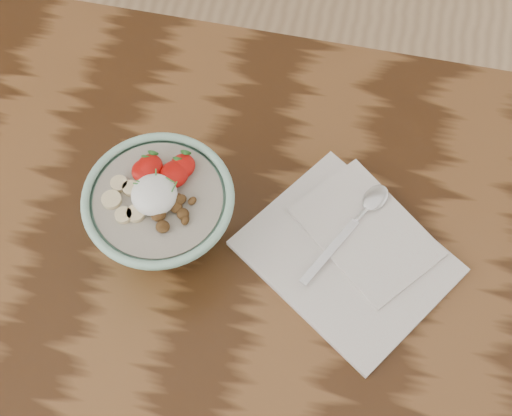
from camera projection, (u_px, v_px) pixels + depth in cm
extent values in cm
cube|color=#371E0D|center=(213.00, 313.00, 91.09)|extent=(160.00, 90.00, 4.00)
cylinder|color=#95C8B0|center=(167.00, 231.00, 93.44)|extent=(8.10, 8.10, 1.16)
torus|color=#95C8B0|center=(158.00, 198.00, 85.01)|extent=(18.41, 18.41, 1.06)
cylinder|color=#A99E8C|center=(158.00, 200.00, 85.53)|extent=(15.62, 15.62, 0.96)
ellipsoid|color=white|center=(154.00, 195.00, 84.12)|extent=(5.53, 5.53, 3.04)
ellipsoid|color=#AD0C08|center=(174.00, 174.00, 85.51)|extent=(3.44, 3.78, 1.89)
cone|color=#286623|center=(177.00, 162.00, 85.93)|extent=(1.40, 1.03, 1.52)
ellipsoid|color=#AD0C08|center=(143.00, 171.00, 85.93)|extent=(2.85, 3.13, 1.56)
cone|color=#286623|center=(146.00, 160.00, 86.22)|extent=(1.40, 1.03, 1.52)
ellipsoid|color=#AD0C08|center=(150.00, 167.00, 86.03)|extent=(3.22, 3.54, 1.77)
cone|color=#286623|center=(152.00, 156.00, 86.41)|extent=(1.40, 1.03, 1.52)
ellipsoid|color=#AD0C08|center=(182.00, 166.00, 86.13)|extent=(3.10, 3.41, 1.71)
cone|color=#286623|center=(185.00, 155.00, 86.48)|extent=(1.40, 1.03, 1.52)
cylinder|color=beige|center=(112.00, 200.00, 84.56)|extent=(2.38, 2.38, 0.70)
cylinder|color=beige|center=(136.00, 213.00, 83.74)|extent=(2.16, 2.16, 0.70)
cylinder|color=beige|center=(131.00, 188.00, 85.27)|extent=(1.96, 1.96, 0.70)
cylinder|color=beige|center=(124.00, 215.00, 83.64)|extent=(2.05, 2.05, 0.70)
cylinder|color=beige|center=(119.00, 184.00, 85.55)|extent=(2.07, 2.07, 0.70)
ellipsoid|color=#563819|center=(183.00, 214.00, 83.58)|extent=(2.10, 2.11, 1.17)
ellipsoid|color=#563819|center=(174.00, 199.00, 84.49)|extent=(1.84, 1.82, 1.07)
ellipsoid|color=#563819|center=(177.00, 199.00, 84.42)|extent=(1.65, 1.67, 0.93)
ellipsoid|color=#563819|center=(173.00, 204.00, 84.08)|extent=(1.85, 1.90, 0.96)
ellipsoid|color=#563819|center=(158.00, 214.00, 83.40)|extent=(2.53, 2.56, 1.12)
ellipsoid|color=#563819|center=(185.00, 220.00, 83.28)|extent=(0.98, 1.37, 1.03)
ellipsoid|color=#563819|center=(177.00, 208.00, 83.95)|extent=(1.93, 1.96, 0.78)
ellipsoid|color=#563819|center=(163.00, 227.00, 82.76)|extent=(2.06, 2.02, 1.08)
ellipsoid|color=#563819|center=(179.00, 200.00, 84.31)|extent=(2.22, 2.09, 1.27)
ellipsoid|color=#563819|center=(192.00, 201.00, 84.49)|extent=(1.37, 1.47, 0.93)
cylinder|color=#3F8E3C|center=(156.00, 175.00, 84.27)|extent=(0.62, 1.58, 0.24)
cylinder|color=#3F8E3C|center=(174.00, 187.00, 83.53)|extent=(0.44, 1.48, 0.23)
cylinder|color=#3F8E3C|center=(157.00, 187.00, 83.50)|extent=(0.77, 1.60, 0.24)
cylinder|color=#3F8E3C|center=(147.00, 200.00, 82.77)|extent=(1.32, 0.70, 0.23)
cylinder|color=#3F8E3C|center=(140.00, 184.00, 83.69)|extent=(1.61, 0.22, 0.24)
cylinder|color=#3F8E3C|center=(149.00, 182.00, 83.82)|extent=(0.79, 0.90, 0.22)
cylinder|color=#3F8E3C|center=(170.00, 180.00, 83.95)|extent=(1.28, 0.67, 0.23)
cylinder|color=#3F8E3C|center=(140.00, 182.00, 83.80)|extent=(1.03, 0.54, 0.22)
cylinder|color=#3F8E3C|center=(155.00, 185.00, 83.65)|extent=(0.37, 1.74, 0.24)
cylinder|color=#3F8E3C|center=(151.00, 194.00, 83.11)|extent=(1.35, 1.00, 0.23)
cylinder|color=#3F8E3C|center=(148.00, 189.00, 83.42)|extent=(1.06, 0.94, 0.22)
cube|color=silver|center=(347.00, 257.00, 91.93)|extent=(31.32, 30.07, 0.94)
cube|color=silver|center=(366.00, 231.00, 92.74)|extent=(21.54, 20.87, 0.56)
cube|color=silver|center=(330.00, 252.00, 90.94)|extent=(6.26, 10.46, 0.34)
cylinder|color=silver|center=(363.00, 213.00, 93.25)|extent=(1.99, 2.92, 0.69)
ellipsoid|color=silver|center=(375.00, 198.00, 94.11)|extent=(4.77, 5.39, 0.93)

